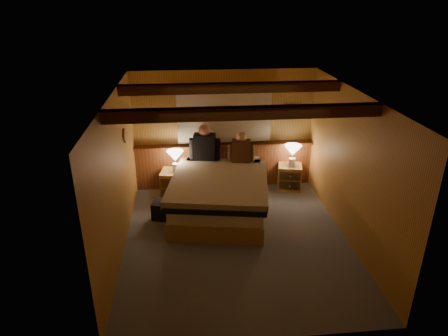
{
  "coord_description": "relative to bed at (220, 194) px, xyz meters",
  "views": [
    {
      "loc": [
        -0.75,
        -5.51,
        3.7
      ],
      "look_at": [
        -0.17,
        0.4,
        1.11
      ],
      "focal_mm": 32.0,
      "sensor_mm": 36.0,
      "label": 1
    }
  ],
  "objects": [
    {
      "name": "ceiling_beams",
      "position": [
        0.19,
        -0.76,
        1.93
      ],
      "size": [
        3.6,
        1.65,
        0.16
      ],
      "color": "#482712",
      "rests_on": "ceiling"
    },
    {
      "name": "nightstand_left",
      "position": [
        -0.84,
        0.72,
        -0.11
      ],
      "size": [
        0.56,
        0.52,
        0.54
      ],
      "rotation": [
        0.0,
        0.0,
        -0.16
      ],
      "color": "tan",
      "rests_on": "floor"
    },
    {
      "name": "wainscot",
      "position": [
        0.19,
        1.13,
        0.1
      ],
      "size": [
        3.6,
        0.23,
        0.94
      ],
      "color": "brown",
      "rests_on": "wall_back"
    },
    {
      "name": "curtain_window",
      "position": [
        0.19,
        1.12,
        1.14
      ],
      "size": [
        2.18,
        0.09,
        1.11
      ],
      "color": "#482712",
      "rests_on": "wall_back"
    },
    {
      "name": "person_right",
      "position": [
        0.47,
        0.66,
        0.6
      ],
      "size": [
        0.51,
        0.26,
        0.63
      ],
      "rotation": [
        0.0,
        0.0,
        -0.17
      ],
      "color": "#472B1C",
      "rests_on": "bed"
    },
    {
      "name": "wall_right",
      "position": [
        1.99,
        -0.91,
        0.82
      ],
      "size": [
        0.0,
        4.2,
        4.2
      ],
      "primitive_type": "plane",
      "rotation": [
        1.57,
        0.0,
        -1.57
      ],
      "color": "gold",
      "rests_on": "floor"
    },
    {
      "name": "lamp_right",
      "position": [
        1.53,
        0.82,
        0.44
      ],
      "size": [
        0.34,
        0.34,
        0.44
      ],
      "color": "silver",
      "rests_on": "nightstand_right"
    },
    {
      "name": "floor",
      "position": [
        0.19,
        -0.91,
        -0.38
      ],
      "size": [
        4.2,
        4.2,
        0.0
      ],
      "primitive_type": "plane",
      "color": "#535963",
      "rests_on": "ground"
    },
    {
      "name": "person_left",
      "position": [
        -0.22,
        0.83,
        0.64
      ],
      "size": [
        0.6,
        0.3,
        0.73
      ],
      "rotation": [
        0.0,
        0.0,
        -0.16
      ],
      "color": "black",
      "rests_on": "bed"
    },
    {
      "name": "lamp_left",
      "position": [
        -0.79,
        0.72,
        0.46
      ],
      "size": [
        0.32,
        0.32,
        0.42
      ],
      "color": "silver",
      "rests_on": "nightstand_left"
    },
    {
      "name": "wall_left",
      "position": [
        -1.61,
        -0.91,
        0.82
      ],
      "size": [
        0.0,
        4.2,
        4.2
      ],
      "primitive_type": "plane",
      "rotation": [
        1.57,
        0.0,
        1.57
      ],
      "color": "gold",
      "rests_on": "floor"
    },
    {
      "name": "wall_back",
      "position": [
        0.19,
        1.19,
        0.82
      ],
      "size": [
        3.6,
        0.0,
        3.6
      ],
      "primitive_type": "plane",
      "rotation": [
        1.57,
        0.0,
        0.0
      ],
      "color": "gold",
      "rests_on": "floor"
    },
    {
      "name": "coat_rail",
      "position": [
        -1.53,
        0.67,
        1.29
      ],
      "size": [
        0.05,
        0.55,
        0.24
      ],
      "color": "silver",
      "rests_on": "wall_left"
    },
    {
      "name": "framed_print",
      "position": [
        1.54,
        1.17,
        1.17
      ],
      "size": [
        0.3,
        0.04,
        0.25
      ],
      "color": "#A77B53",
      "rests_on": "wall_back"
    },
    {
      "name": "wall_front",
      "position": [
        0.19,
        -3.01,
        0.82
      ],
      "size": [
        3.6,
        0.0,
        3.6
      ],
      "primitive_type": "plane",
      "rotation": [
        -1.57,
        0.0,
        0.0
      ],
      "color": "gold",
      "rests_on": "floor"
    },
    {
      "name": "nightstand_right",
      "position": [
        1.51,
        0.85,
        -0.12
      ],
      "size": [
        0.55,
        0.51,
        0.52
      ],
      "rotation": [
        0.0,
        0.0,
        -0.21
      ],
      "color": "tan",
      "rests_on": "floor"
    },
    {
      "name": "bed",
      "position": [
        0.0,
        0.0,
        0.0
      ],
      "size": [
        1.98,
        2.4,
        0.74
      ],
      "rotation": [
        0.0,
        0.0,
        -0.17
      ],
      "color": "tan",
      "rests_on": "floor"
    },
    {
      "name": "ceiling",
      "position": [
        0.19,
        -0.91,
        2.02
      ],
      "size": [
        4.2,
        4.2,
        0.0
      ],
      "primitive_type": "plane",
      "rotation": [
        3.14,
        0.0,
        0.0
      ],
      "color": "#E3A055",
      "rests_on": "wall_back"
    },
    {
      "name": "duffel_bag",
      "position": [
        -0.95,
        -0.11,
        -0.22
      ],
      "size": [
        0.59,
        0.43,
        0.38
      ],
      "rotation": [
        0.0,
        0.0,
        -0.23
      ],
      "color": "black",
      "rests_on": "floor"
    }
  ]
}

